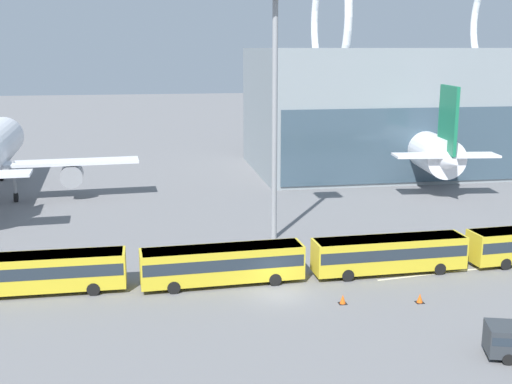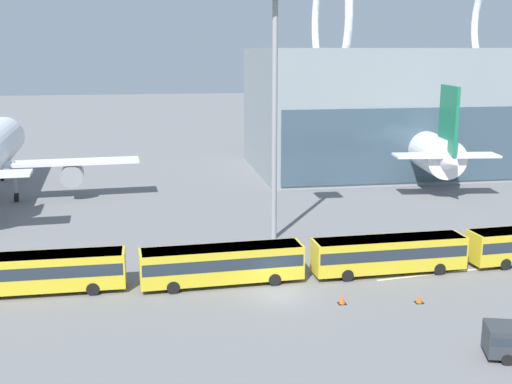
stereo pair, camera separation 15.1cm
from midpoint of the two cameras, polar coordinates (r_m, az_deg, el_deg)
name	(u,v)px [view 2 (the right image)]	position (r m, az deg, el deg)	size (l,w,h in m)	color
ground_plane	(279,295)	(49.38, 2.15, -9.10)	(440.00, 440.00, 0.00)	slate
airliner_at_gate_far	(412,143)	(95.21, 13.72, 4.28)	(40.00, 38.45, 13.93)	white
shuttle_bus_0	(39,270)	(51.70, -18.63, -6.63)	(12.86, 2.70, 3.05)	gold
shuttle_bus_1	(222,263)	(50.84, -2.95, -6.28)	(12.95, 3.21, 3.05)	gold
shuttle_bus_2	(389,252)	(54.34, 11.82, -5.28)	(12.91, 2.93, 3.05)	gold
floodlight_mast	(275,60)	(60.60, 1.77, 11.66)	(2.93, 2.93, 23.44)	gray
lane_stripe_0	(81,276)	(55.01, -15.18, -7.22)	(6.68, 0.25, 0.01)	silver
lane_stripe_1	(63,283)	(53.89, -16.74, -7.74)	(7.69, 0.25, 0.01)	silver
lane_stripe_2	(438,273)	(55.83, 15.99, -6.97)	(11.28, 0.25, 0.01)	silver
traffic_cone_0	(342,299)	(47.98, 7.76, -9.43)	(0.60, 0.60, 0.71)	black
traffic_cone_1	(419,298)	(49.25, 14.40, -9.14)	(0.60, 0.60, 0.70)	black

